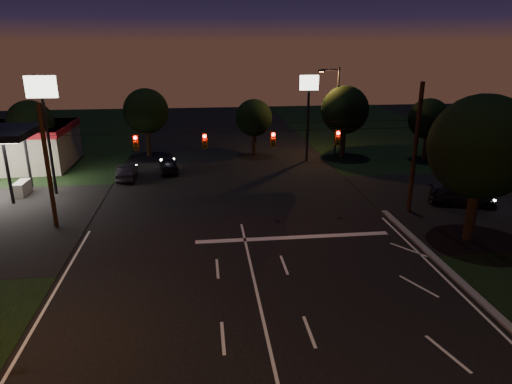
{
  "coord_description": "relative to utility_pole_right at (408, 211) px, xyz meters",
  "views": [
    {
      "loc": [
        -2.3,
        -13.81,
        11.51
      ],
      "look_at": [
        0.7,
        11.63,
        3.0
      ],
      "focal_mm": 32.0,
      "sensor_mm": 36.0,
      "label": 1
    }
  ],
  "objects": [
    {
      "name": "utility_pole_right",
      "position": [
        0.0,
        0.0,
        0.0
      ],
      "size": [
        0.3,
        0.3,
        9.0
      ],
      "primitive_type": "cylinder",
      "color": "black",
      "rests_on": "ground"
    },
    {
      "name": "signal_span",
      "position": [
        -12.0,
        -0.04,
        5.5
      ],
      "size": [
        24.0,
        0.4,
        1.56
      ],
      "color": "black",
      "rests_on": "ground"
    },
    {
      "name": "ground",
      "position": [
        -12.0,
        -15.0,
        0.0
      ],
      "size": [
        140.0,
        140.0,
        0.0
      ],
      "primitive_type": "plane",
      "color": "black",
      "rests_on": "ground"
    },
    {
      "name": "tree_far_c",
      "position": [
        -8.98,
        18.1,
        3.9
      ],
      "size": [
        3.8,
        3.8,
        5.86
      ],
      "color": "black",
      "rests_on": "ground"
    },
    {
      "name": "tree_right_near",
      "position": [
        1.53,
        -4.83,
        5.68
      ],
      "size": [
        6.0,
        6.0,
        8.76
      ],
      "color": "black",
      "rests_on": "ground"
    },
    {
      "name": "pole_sign_left_near",
      "position": [
        -26.0,
        7.0,
        6.98
      ],
      "size": [
        2.2,
        0.3,
        9.1
      ],
      "color": "black",
      "rests_on": "ground"
    },
    {
      "name": "stop_bar",
      "position": [
        -9.0,
        -3.5,
        0.01
      ],
      "size": [
        12.0,
        0.5,
        0.01
      ],
      "primitive_type": "cube",
      "color": "silver",
      "rests_on": "ground"
    },
    {
      "name": "car_oncoming_a",
      "position": [
        -17.53,
        12.37,
        0.68
      ],
      "size": [
        2.08,
        4.14,
        1.36
      ],
      "primitive_type": "imported",
      "rotation": [
        0.0,
        0.0,
        3.27
      ],
      "color": "black",
      "rests_on": "ground"
    },
    {
      "name": "car_cross",
      "position": [
        4.46,
        0.77,
        0.68
      ],
      "size": [
        5.05,
        3.23,
        1.36
      ],
      "primitive_type": "imported",
      "rotation": [
        0.0,
        0.0,
        1.27
      ],
      "color": "black",
      "rests_on": "ground"
    },
    {
      "name": "tree_far_e",
      "position": [
        8.02,
        14.11,
        4.11
      ],
      "size": [
        4.0,
        4.0,
        6.18
      ],
      "color": "black",
      "rests_on": "ground"
    },
    {
      "name": "tree_far_a",
      "position": [
        -29.98,
        15.12,
        4.26
      ],
      "size": [
        4.2,
        4.2,
        6.42
      ],
      "color": "black",
      "rests_on": "ground"
    },
    {
      "name": "tree_far_d",
      "position": [
        0.02,
        16.13,
        4.83
      ],
      "size": [
        4.8,
        4.8,
        7.3
      ],
      "color": "black",
      "rests_on": "ground"
    },
    {
      "name": "street_light_right_far",
      "position": [
        -0.76,
        17.0,
        5.24
      ],
      "size": [
        2.2,
        0.35,
        9.0
      ],
      "color": "black",
      "rests_on": "ground"
    },
    {
      "name": "pole_sign_right",
      "position": [
        -4.0,
        15.0,
        6.24
      ],
      "size": [
        1.8,
        0.3,
        8.4
      ],
      "color": "black",
      "rests_on": "ground"
    },
    {
      "name": "cross_street_right",
      "position": [
        8.0,
        1.0,
        0.0
      ],
      "size": [
        20.0,
        16.0,
        0.02
      ],
      "primitive_type": "cube",
      "color": "black",
      "rests_on": "ground"
    },
    {
      "name": "car_oncoming_b",
      "position": [
        -21.0,
        10.44,
        0.67
      ],
      "size": [
        1.55,
        4.1,
        1.33
      ],
      "primitive_type": "imported",
      "rotation": [
        0.0,
        0.0,
        3.17
      ],
      "color": "black",
      "rests_on": "ground"
    },
    {
      "name": "tree_far_b",
      "position": [
        -19.98,
        19.13,
        4.61
      ],
      "size": [
        4.6,
        4.6,
        6.98
      ],
      "color": "black",
      "rests_on": "ground"
    },
    {
      "name": "utility_pole_left",
      "position": [
        -24.0,
        0.0,
        0.0
      ],
      "size": [
        0.28,
        0.28,
        8.0
      ],
      "primitive_type": "cylinder",
      "color": "black",
      "rests_on": "ground"
    }
  ]
}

